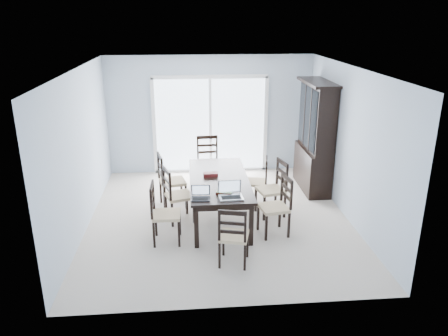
{
  "coord_description": "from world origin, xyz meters",
  "views": [
    {
      "loc": [
        -0.52,
        -6.97,
        3.41
      ],
      "look_at": [
        0.09,
        0.0,
        0.93
      ],
      "focal_mm": 35.0,
      "sensor_mm": 36.0,
      "label": 1
    }
  ],
  "objects_px": {
    "laptop_dark": "(200,197)",
    "laptop_silver": "(231,194)",
    "chair_left_near": "(160,207)",
    "game_box": "(211,174)",
    "chair_end_far": "(208,155)",
    "china_hutch": "(315,138)",
    "chair_right_mid": "(276,182)",
    "dining_table": "(219,182)",
    "chair_right_far": "(261,176)",
    "hot_tub": "(192,138)",
    "chair_left_mid": "(174,189)",
    "chair_left_far": "(167,175)",
    "chair_right_near": "(280,199)",
    "chair_end_near": "(233,231)",
    "cell_phone": "(227,200)"
  },
  "relations": [
    {
      "from": "chair_right_far",
      "to": "hot_tub",
      "type": "relative_size",
      "value": 0.57
    },
    {
      "from": "dining_table",
      "to": "chair_end_near",
      "type": "distance_m",
      "value": 1.58
    },
    {
      "from": "chair_right_far",
      "to": "game_box",
      "type": "distance_m",
      "value": 1.09
    },
    {
      "from": "chair_end_far",
      "to": "laptop_silver",
      "type": "relative_size",
      "value": 3.11
    },
    {
      "from": "chair_end_near",
      "to": "hot_tub",
      "type": "bearing_deg",
      "value": 109.11
    },
    {
      "from": "dining_table",
      "to": "chair_end_near",
      "type": "xyz_separation_m",
      "value": [
        0.08,
        -1.57,
        -0.11
      ]
    },
    {
      "from": "china_hutch",
      "to": "laptop_dark",
      "type": "relative_size",
      "value": 7.24
    },
    {
      "from": "chair_right_near",
      "to": "laptop_dark",
      "type": "distance_m",
      "value": 1.32
    },
    {
      "from": "chair_left_near",
      "to": "laptop_silver",
      "type": "relative_size",
      "value": 2.95
    },
    {
      "from": "chair_end_far",
      "to": "chair_end_near",
      "type": "bearing_deg",
      "value": 89.58
    },
    {
      "from": "chair_right_far",
      "to": "chair_end_near",
      "type": "bearing_deg",
      "value": 171.32
    },
    {
      "from": "dining_table",
      "to": "game_box",
      "type": "height_order",
      "value": "game_box"
    },
    {
      "from": "china_hutch",
      "to": "chair_right_mid",
      "type": "xyz_separation_m",
      "value": [
        -1.01,
        -1.16,
        -0.46
      ]
    },
    {
      "from": "chair_end_far",
      "to": "game_box",
      "type": "xyz_separation_m",
      "value": [
        -0.03,
        -1.57,
        0.15
      ]
    },
    {
      "from": "hot_tub",
      "to": "chair_right_near",
      "type": "bearing_deg",
      "value": -72.77
    },
    {
      "from": "dining_table",
      "to": "chair_right_mid",
      "type": "height_order",
      "value": "chair_right_mid"
    },
    {
      "from": "laptop_dark",
      "to": "laptop_silver",
      "type": "relative_size",
      "value": 0.8
    },
    {
      "from": "chair_right_mid",
      "to": "laptop_dark",
      "type": "xyz_separation_m",
      "value": [
        -1.36,
        -0.97,
        0.19
      ]
    },
    {
      "from": "china_hutch",
      "to": "hot_tub",
      "type": "xyz_separation_m",
      "value": [
        -2.43,
        2.42,
        -0.62
      ]
    },
    {
      "from": "chair_right_far",
      "to": "chair_end_far",
      "type": "bearing_deg",
      "value": 50.35
    },
    {
      "from": "chair_right_near",
      "to": "chair_end_near",
      "type": "relative_size",
      "value": 1.08
    },
    {
      "from": "chair_right_near",
      "to": "cell_phone",
      "type": "xyz_separation_m",
      "value": [
        -0.88,
        -0.3,
        0.15
      ]
    },
    {
      "from": "dining_table",
      "to": "chair_left_mid",
      "type": "distance_m",
      "value": 0.78
    },
    {
      "from": "chair_end_far",
      "to": "game_box",
      "type": "height_order",
      "value": "chair_end_far"
    },
    {
      "from": "dining_table",
      "to": "laptop_dark",
      "type": "bearing_deg",
      "value": -111.46
    },
    {
      "from": "hot_tub",
      "to": "chair_end_near",
      "type": "bearing_deg",
      "value": -84.71
    },
    {
      "from": "chair_right_mid",
      "to": "laptop_dark",
      "type": "distance_m",
      "value": 1.68
    },
    {
      "from": "dining_table",
      "to": "china_hutch",
      "type": "bearing_deg",
      "value": 31.71
    },
    {
      "from": "dining_table",
      "to": "chair_end_far",
      "type": "relative_size",
      "value": 1.86
    },
    {
      "from": "cell_phone",
      "to": "chair_right_mid",
      "type": "bearing_deg",
      "value": 60.05
    },
    {
      "from": "dining_table",
      "to": "cell_phone",
      "type": "distance_m",
      "value": 0.94
    },
    {
      "from": "chair_left_near",
      "to": "laptop_dark",
      "type": "bearing_deg",
      "value": 80.27
    },
    {
      "from": "laptop_silver",
      "to": "chair_end_far",
      "type": "bearing_deg",
      "value": 91.11
    },
    {
      "from": "laptop_dark",
      "to": "chair_left_near",
      "type": "bearing_deg",
      "value": 173.44
    },
    {
      "from": "chair_left_near",
      "to": "chair_right_far",
      "type": "relative_size",
      "value": 1.08
    },
    {
      "from": "laptop_silver",
      "to": "chair_left_mid",
      "type": "bearing_deg",
      "value": 134.06
    },
    {
      "from": "china_hutch",
      "to": "chair_left_mid",
      "type": "height_order",
      "value": "china_hutch"
    },
    {
      "from": "chair_right_near",
      "to": "chair_left_mid",
      "type": "bearing_deg",
      "value": 60.84
    },
    {
      "from": "chair_end_near",
      "to": "laptop_silver",
      "type": "distance_m",
      "value": 0.75
    },
    {
      "from": "laptop_silver",
      "to": "chair_end_near",
      "type": "bearing_deg",
      "value": -97.1
    },
    {
      "from": "chair_right_far",
      "to": "laptop_silver",
      "type": "distance_m",
      "value": 1.63
    },
    {
      "from": "chair_left_near",
      "to": "game_box",
      "type": "relative_size",
      "value": 4.49
    },
    {
      "from": "chair_left_far",
      "to": "chair_right_near",
      "type": "xyz_separation_m",
      "value": [
        1.84,
        -1.22,
        -0.02
      ]
    },
    {
      "from": "chair_right_mid",
      "to": "hot_tub",
      "type": "distance_m",
      "value": 3.85
    },
    {
      "from": "chair_left_mid",
      "to": "chair_right_mid",
      "type": "distance_m",
      "value": 1.8
    },
    {
      "from": "chair_right_near",
      "to": "hot_tub",
      "type": "relative_size",
      "value": 0.62
    },
    {
      "from": "chair_end_near",
      "to": "game_box",
      "type": "height_order",
      "value": "chair_end_near"
    },
    {
      "from": "chair_left_mid",
      "to": "chair_right_mid",
      "type": "height_order",
      "value": "chair_right_mid"
    },
    {
      "from": "laptop_dark",
      "to": "laptop_silver",
      "type": "height_order",
      "value": "laptop_silver"
    },
    {
      "from": "dining_table",
      "to": "laptop_dark",
      "type": "xyz_separation_m",
      "value": [
        -0.35,
        -0.88,
        0.13
      ]
    }
  ]
}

